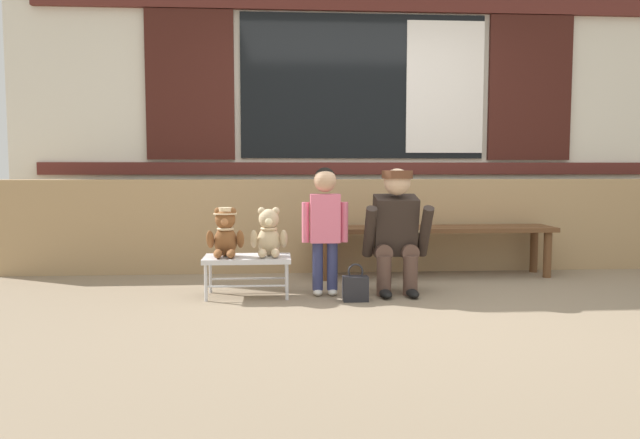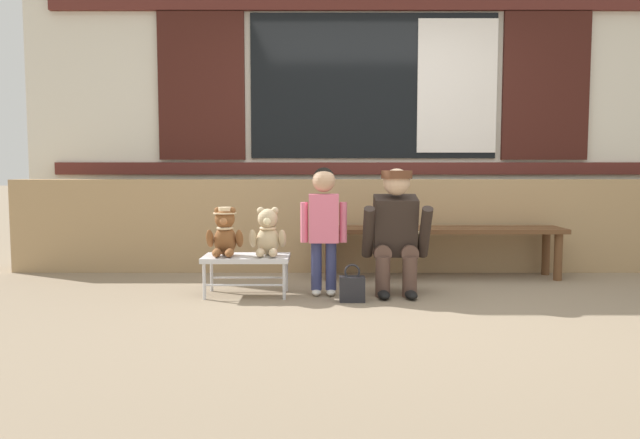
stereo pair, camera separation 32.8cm
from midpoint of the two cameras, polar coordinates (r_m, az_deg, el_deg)
name	(u,v)px [view 1 (the left image)]	position (r m, az deg, el deg)	size (l,w,h in m)	color
ground_plane	(399,303)	(4.33, 5.24, -7.88)	(60.00, 60.00, 0.00)	#84725B
brick_low_wall	(369,225)	(5.66, 2.94, -0.51)	(6.68, 0.25, 0.85)	tan
shop_facade	(362,85)	(6.20, 2.44, 12.51)	(6.82, 0.26, 3.55)	silver
wooden_bench_long	(434,234)	(5.39, 8.98, -1.38)	(2.10, 0.40, 0.44)	brown
small_display_bench	(247,261)	(4.55, -8.90, -3.87)	(0.64, 0.36, 0.30)	silver
teddy_bear_with_hat	(225,233)	(4.54, -10.95, -1.29)	(0.28, 0.27, 0.36)	brown
teddy_bear_plain	(269,234)	(4.52, -6.91, -1.39)	(0.28, 0.26, 0.36)	#CCB289
child_standing	(325,217)	(4.51, -1.61, 0.27)	(0.35, 0.18, 0.96)	navy
adult_crouching	(397,231)	(4.60, 5.21, -1.05)	(0.50, 0.49, 0.95)	brown
handbag_on_ground	(355,288)	(4.37, 1.20, -6.45)	(0.18, 0.11, 0.27)	#232328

